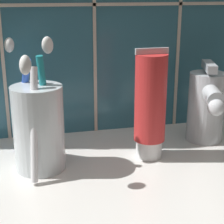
{
  "coord_description": "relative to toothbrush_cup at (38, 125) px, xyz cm",
  "views": [
    {
      "loc": [
        -9.8,
        -42.74,
        24.86
      ],
      "look_at": [
        0.82,
        1.54,
        9.91
      ],
      "focal_mm": 60.0,
      "sensor_mm": 36.0,
      "label": 1
    }
  ],
  "objects": [
    {
      "name": "sink_faucet",
      "position": [
        25.75,
        3.39,
        -0.05
      ],
      "size": [
        6.18,
        11.12,
        12.41
      ],
      "rotation": [
        0.0,
        0.0,
        -1.88
      ],
      "color": "silver",
      "rests_on": "sink_counter"
    },
    {
      "name": "sink_counter",
      "position": [
        8.51,
        -3.93,
        -7.03
      ],
      "size": [
        56.69,
        32.57,
        2.0
      ],
      "primitive_type": "cube",
      "color": "silver",
      "rests_on": "ground"
    },
    {
      "name": "toothpaste_tube",
      "position": [
        15.3,
        -0.09,
        1.71
      ],
      "size": [
        4.58,
        4.36,
        15.55
      ],
      "color": "white",
      "rests_on": "sink_counter"
    },
    {
      "name": "toothbrush_cup",
      "position": [
        0.0,
        0.0,
        0.0
      ],
      "size": [
        7.42,
        15.08,
        17.35
      ],
      "color": "silver",
      "rests_on": "sink_counter"
    }
  ]
}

